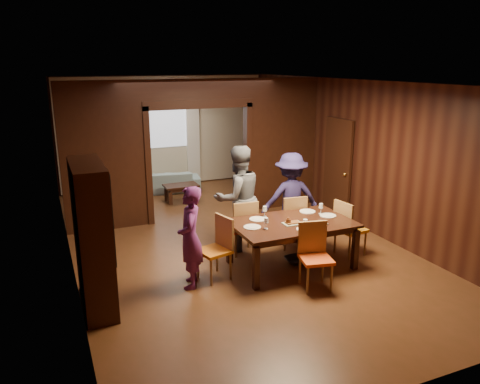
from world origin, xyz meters
name	(u,v)px	position (x,y,z in m)	size (l,w,h in m)	color
floor	(229,241)	(0.00, 0.00, 0.00)	(9.00, 9.00, 0.00)	#4D2E15
ceiling	(227,82)	(0.00, 0.00, 2.90)	(5.50, 9.00, 0.02)	silver
room_walls	(195,145)	(0.00, 1.89, 1.51)	(5.52, 9.01, 2.90)	black
person_purple	(190,237)	(-1.17, -1.43, 0.76)	(0.56, 0.37, 1.53)	#602264
person_grey	(238,198)	(0.04, -0.36, 0.93)	(0.90, 0.70, 1.86)	#57585E
person_navy	(291,198)	(1.05, -0.43, 0.83)	(1.08, 0.62, 1.67)	#211B45
sofa	(164,182)	(-0.24, 3.85, 0.27)	(1.82, 0.71, 0.53)	#8BACB6
serving_bowl	(298,217)	(0.67, -1.34, 0.81)	(0.37, 0.37, 0.09)	black
dining_table	(291,244)	(0.54, -1.40, 0.38)	(1.91, 1.19, 0.76)	black
coffee_table	(181,193)	(-0.06, 2.88, 0.20)	(0.80, 0.50, 0.40)	black
chair_left	(214,249)	(-0.78, -1.34, 0.48)	(0.44, 0.44, 0.97)	orange
chair_right	(351,228)	(1.71, -1.38, 0.48)	(0.44, 0.44, 0.97)	orange
chair_far_l	(242,226)	(0.02, -0.58, 0.48)	(0.44, 0.44, 0.97)	red
chair_far_r	(290,220)	(0.95, -0.63, 0.48)	(0.44, 0.44, 0.97)	red
chair_near	(316,257)	(0.49, -2.22, 0.48)	(0.44, 0.44, 0.97)	#E54B15
hutch	(92,237)	(-2.53, -1.50, 1.00)	(0.40, 1.20, 2.00)	black
door_right	(338,168)	(2.70, 0.50, 1.05)	(0.06, 0.90, 2.10)	black
window_far	(165,122)	(0.00, 4.44, 1.70)	(1.20, 0.03, 1.30)	silver
curtain_left	(137,142)	(-0.75, 4.40, 1.25)	(0.35, 0.06, 2.40)	white
curtain_right	(193,138)	(0.75, 4.40, 1.25)	(0.35, 0.06, 2.40)	white
plate_left	(252,227)	(-0.16, -1.39, 0.77)	(0.27, 0.27, 0.01)	silver
plate_far_l	(258,219)	(0.08, -1.08, 0.77)	(0.27, 0.27, 0.01)	silver
plate_far_r	(307,211)	(1.03, -1.05, 0.77)	(0.27, 0.27, 0.01)	white
plate_right	(328,215)	(1.23, -1.38, 0.77)	(0.27, 0.27, 0.01)	silver
plate_near	(305,229)	(0.54, -1.80, 0.77)	(0.27, 0.27, 0.01)	white
platter_a	(292,223)	(0.49, -1.50, 0.78)	(0.30, 0.20, 0.04)	gray
platter_b	(317,223)	(0.85, -1.66, 0.78)	(0.30, 0.20, 0.04)	slate
wineglass_left	(266,223)	(0.01, -1.53, 0.85)	(0.08, 0.08, 0.18)	white
wineglass_far	(265,212)	(0.25, -1.00, 0.85)	(0.08, 0.08, 0.18)	silver
wineglass_right	(321,209)	(1.18, -1.23, 0.85)	(0.08, 0.08, 0.18)	white
tumbler	(305,224)	(0.58, -1.74, 0.83)	(0.07, 0.07, 0.14)	silver
condiment_jar	(288,221)	(0.42, -1.49, 0.82)	(0.08, 0.08, 0.11)	#4A2411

